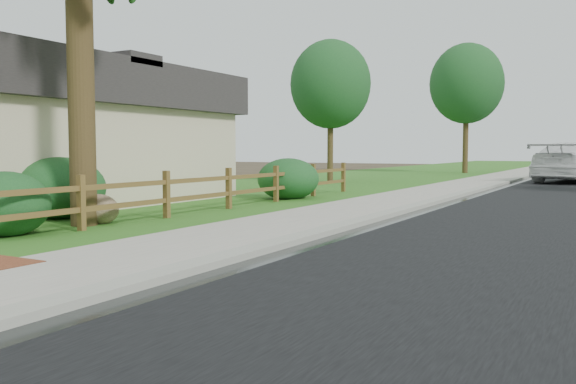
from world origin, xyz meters
The scene contains 16 objects.
ground centered at (0.00, 0.00, 0.00)m, with size 120.00×120.00×0.00m, color #372D1E.
curb centered at (0.40, 35.00, 0.06)m, with size 0.40×90.00×0.12m, color gray.
wet_gutter centered at (0.75, 35.00, 0.02)m, with size 0.50×90.00×0.00m, color black.
sidewalk centered at (-0.90, 35.00, 0.05)m, with size 2.20×90.00×0.10m, color gray.
grass_strip centered at (-2.80, 35.00, 0.03)m, with size 1.60×90.00×0.06m, color #255819.
lawn_near centered at (-8.00, 35.00, 0.02)m, with size 9.00×90.00×0.04m, color #255819.
ranch_fence centered at (-3.60, 6.40, 0.62)m, with size 0.12×16.92×1.10m.
house centered at (-11.00, 7.00, 2.08)m, with size 10.60×9.60×4.05m.
white_suv centered at (3.14, 26.63, 0.95)m, with size 2.60×6.41×1.86m, color white.
dark_car_far centered at (2.00, 44.68, 0.83)m, with size 1.71×4.91×1.62m, color black.
boulder centered at (-4.33, 3.90, 0.32)m, with size 0.97×0.73×0.65m, color brown.
shrub_a centered at (-4.45, 1.83, 0.59)m, with size 1.57×1.57×1.18m, color #17411E.
shrub_b centered at (-5.82, 4.21, 0.70)m, with size 2.00×2.00×1.40m, color #17411E.
shrub_d centered at (-3.90, 11.27, 0.65)m, with size 1.90×1.90×1.30m, color #17411E.
tree_near_left centered at (-7.00, 20.98, 4.60)m, with size 3.78×3.78×6.69m.
tree_mid_left centered at (-3.90, 35.05, 5.79)m, with size 4.69×4.69×8.39m.
Camera 1 is at (5.18, -5.16, 1.56)m, focal length 38.00 mm.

